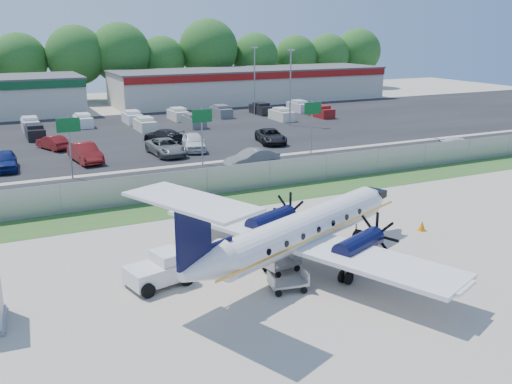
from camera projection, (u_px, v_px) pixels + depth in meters
name	position (u px, v px, depth m)	size (l,w,h in m)	color
ground	(308.00, 265.00, 28.71)	(170.00, 170.00, 0.00)	#AFA394
grass_verge	(218.00, 202.00, 39.10)	(170.00, 4.00, 0.02)	#2D561E
access_road	(185.00, 179.00, 45.15)	(170.00, 8.00, 0.02)	black
parking_lot	(124.00, 135.00, 63.33)	(170.00, 32.00, 0.02)	black
perimeter_fence	(207.00, 181.00, 40.55)	(120.00, 0.06, 1.99)	gray
building_east	(251.00, 85.00, 92.47)	(44.40, 12.40, 5.24)	beige
sign_left	(69.00, 134.00, 44.21)	(1.80, 0.26, 5.00)	gray
sign_mid	(202.00, 124.00, 48.79)	(1.80, 0.26, 5.00)	gray
sign_right	(312.00, 116.00, 53.37)	(1.80, 0.26, 5.00)	gray
light_pole_ne	(290.00, 82.00, 68.49)	(0.90, 0.35, 9.09)	gray
light_pole_se	(255.00, 76.00, 77.15)	(0.90, 0.35, 9.09)	gray
tree_line	(75.00, 101.00, 92.77)	(112.00, 6.00, 14.00)	#205619
aircraft	(301.00, 230.00, 27.94)	(16.69, 16.21, 5.18)	silver
pushback_tug	(160.00, 269.00, 26.45)	(3.14, 2.58, 1.53)	silver
baggage_cart_near	(288.00, 282.00, 25.86)	(1.86, 1.31, 0.90)	gray
baggage_cart_far	(281.00, 263.00, 27.90)	(1.94, 1.41, 0.92)	gray
cone_nose	(422.00, 226.00, 33.58)	(0.44, 0.44, 0.62)	orange
cone_starboard_wing	(316.00, 211.00, 36.55)	(0.34, 0.34, 0.48)	orange
road_car_mid	(252.00, 168.00, 48.63)	(1.71, 4.91, 1.62)	#595B5E
road_car_east	(460.00, 152.00, 55.10)	(1.89, 4.65, 1.35)	silver
parked_car_a	(6.00, 170.00, 47.98)	(1.92, 4.77, 1.63)	navy
parked_car_b	(86.00, 162.00, 50.80)	(1.82, 5.20, 1.71)	maroon
parked_car_c	(166.00, 155.00, 53.60)	(2.57, 5.58, 1.55)	#595B5E
parked_car_d	(194.00, 150.00, 55.63)	(2.02, 5.03, 1.71)	silver
parked_car_e	(271.00, 143.00, 59.13)	(2.45, 5.31, 1.48)	black
parked_car_f	(53.00, 149.00, 56.10)	(1.48, 4.24, 1.40)	maroon
parked_car_g	(163.00, 142.00, 59.63)	(1.98, 4.87, 1.41)	black
far_parking_rows	(114.00, 129.00, 67.67)	(56.00, 10.00, 1.60)	gray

